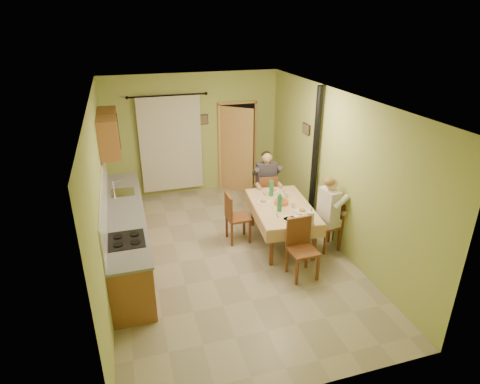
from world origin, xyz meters
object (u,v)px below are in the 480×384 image
object	(u,v)px
chair_near	(302,260)
chair_left	(237,227)
chair_right	(328,234)
dining_table	(281,224)
man_right	(330,205)
chair_far	(266,203)
stove_flue	(313,178)
man_far	(267,177)

from	to	relation	value
chair_near	chair_left	bearing A→B (deg)	-66.13
chair_left	chair_right	bearing A→B (deg)	62.54
dining_table	man_right	world-z (taller)	man_right
chair_right	man_right	bearing A→B (deg)	90.00
dining_table	chair_far	xyz separation A→B (m)	(0.10, 1.08, -0.09)
dining_table	chair_near	size ratio (longest dim) A/B	1.83
chair_left	stove_flue	size ratio (longest dim) A/B	0.35
chair_right	man_far	bearing A→B (deg)	14.72
chair_left	man_far	distance (m)	1.33
man_right	chair_right	bearing A→B (deg)	-90.00
chair_near	man_right	size ratio (longest dim) A/B	0.71
man_right	stove_flue	world-z (taller)	stove_flue
chair_far	man_far	size ratio (longest dim) A/B	0.68
man_far	stove_flue	world-z (taller)	stove_flue
dining_table	chair_left	xyz separation A→B (m)	(-0.77, 0.28, -0.09)
man_right	stove_flue	bearing A→B (deg)	-14.36
chair_near	dining_table	bearing A→B (deg)	-96.79
chair_left	man_right	distance (m)	1.77
chair_far	chair_right	size ratio (longest dim) A/B	1.02
chair_near	stove_flue	size ratio (longest dim) A/B	0.35
chair_left	man_far	world-z (taller)	man_far
chair_far	man_far	distance (m)	0.59
chair_right	stove_flue	xyz separation A→B (m)	(0.10, 0.92, 0.74)
chair_left	man_far	xyz separation A→B (m)	(0.87, 0.82, 0.59)
chair_near	man_far	size ratio (longest dim) A/B	0.71
chair_far	chair_right	xyz separation A→B (m)	(0.64, -1.55, -0.00)
chair_near	man_right	distance (m)	1.19
chair_far	chair_near	xyz separation A→B (m)	(-0.18, -2.19, 0.00)
man_far	chair_left	bearing A→B (deg)	-130.95
chair_left	man_far	bearing A→B (deg)	132.17
chair_right	chair_left	xyz separation A→B (m)	(-1.50, 0.75, 0.00)
chair_far	stove_flue	distance (m)	1.22
chair_right	man_right	xyz separation A→B (m)	(-0.01, -0.00, 0.59)
chair_far	man_far	bearing A→B (deg)	90.00
dining_table	stove_flue	bearing A→B (deg)	34.10
chair_left	stove_flue	xyz separation A→B (m)	(1.60, 0.17, 0.73)
chair_near	man_far	xyz separation A→B (m)	(0.18, 2.21, 0.59)
chair_left	stove_flue	world-z (taller)	stove_flue
chair_near	chair_right	world-z (taller)	chair_near
man_far	stove_flue	distance (m)	0.99
dining_table	chair_near	xyz separation A→B (m)	(-0.09, -1.11, -0.09)
chair_far	stove_flue	xyz separation A→B (m)	(0.74, -0.63, 0.74)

